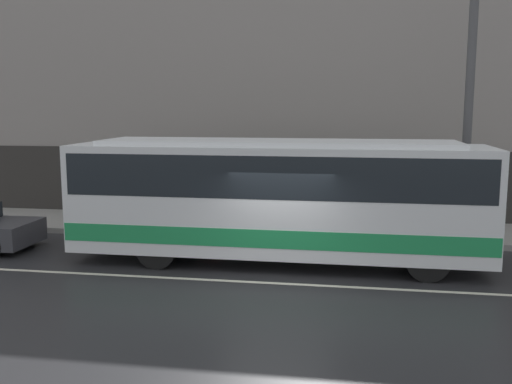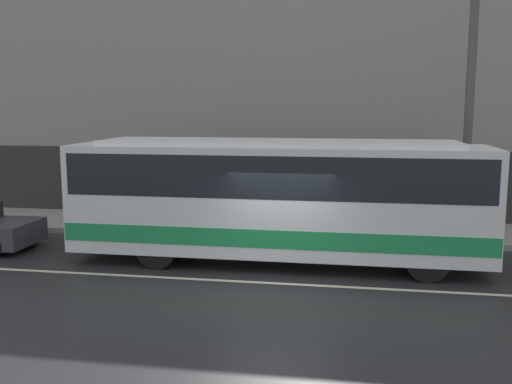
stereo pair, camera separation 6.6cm
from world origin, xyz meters
The scene contains 7 objects.
ground_plane centered at (0.00, 0.00, 0.00)m, with size 60.00×60.00×0.00m, color #262628.
sidewalk centered at (0.00, 5.58, 0.09)m, with size 60.00×3.16×0.18m.
building_facade centered at (0.00, 7.30, 4.95)m, with size 60.00×0.35×10.27m.
lane_stripe centered at (0.00, 0.00, 0.00)m, with size 54.00×0.14×0.01m.
transit_bus centered at (-0.25, 1.81, 1.80)m, with size 10.60×2.48×3.19m.
utility_pole_near centered at (4.86, 4.46, 4.50)m, with size 0.25×0.25×8.65m.
pedestrian_waiting centered at (-3.09, 6.24, 1.00)m, with size 0.36×0.36×1.75m.
Camera 2 is at (1.65, -12.59, 4.06)m, focal length 40.00 mm.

